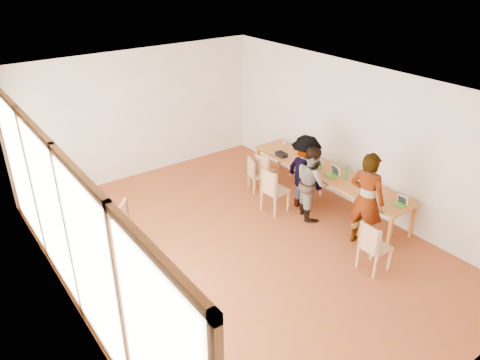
{
  "coord_description": "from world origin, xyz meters",
  "views": [
    {
      "loc": [
        -4.23,
        -5.82,
        5.03
      ],
      "look_at": [
        0.36,
        0.49,
        1.1
      ],
      "focal_mm": 35.0,
      "sensor_mm": 36.0,
      "label": 1
    }
  ],
  "objects": [
    {
      "name": "clear_glass",
      "position": [
        2.68,
        0.14,
        0.8
      ],
      "size": [
        0.07,
        0.07,
        0.09
      ],
      "primitive_type": "cylinder",
      "color": "silver",
      "rests_on": "communal_table"
    },
    {
      "name": "window_wall",
      "position": [
        -2.96,
        0.0,
        1.5
      ],
      "size": [
        0.1,
        8.0,
        3.0
      ],
      "primitive_type": "cube",
      "color": "white",
      "rests_on": "ground"
    },
    {
      "name": "pink_phone",
      "position": [
        2.6,
        1.16,
        0.76
      ],
      "size": [
        0.05,
        0.1,
        0.01
      ],
      "primitive_type": "cube",
      "color": "#D44D79",
      "rests_on": "communal_table"
    },
    {
      "name": "chair_far",
      "position": [
        1.6,
        1.64,
        0.5
      ],
      "size": [
        0.46,
        0.46,
        0.43
      ],
      "rotation": [
        0.0,
        0.0,
        -0.26
      ],
      "color": "tan",
      "rests_on": "ground"
    },
    {
      "name": "person_near",
      "position": [
        1.93,
        -1.22,
        0.93
      ],
      "size": [
        0.58,
        0.76,
        1.85
      ],
      "primitive_type": "imported",
      "rotation": [
        0.0,
        0.0,
        1.8
      ],
      "color": "gray",
      "rests_on": "ground"
    },
    {
      "name": "chair_near",
      "position": [
        1.39,
        -1.86,
        0.57
      ],
      "size": [
        0.44,
        0.44,
        0.5
      ],
      "rotation": [
        0.0,
        0.0,
        -0.01
      ],
      "color": "tan",
      "rests_on": "ground"
    },
    {
      "name": "black_pouch",
      "position": [
        2.24,
        1.47,
        0.8
      ],
      "size": [
        0.16,
        0.26,
        0.09
      ],
      "primitive_type": "cube",
      "color": "black",
      "rests_on": "communal_table"
    },
    {
      "name": "chair_empty",
      "position": [
        1.81,
        1.58,
        0.53
      ],
      "size": [
        0.51,
        0.51,
        0.46
      ],
      "rotation": [
        0.0,
        0.0,
        0.31
      ],
      "color": "tan",
      "rests_on": "ground"
    },
    {
      "name": "wall_right",
      "position": [
        3.0,
        0.0,
        1.5
      ],
      "size": [
        0.1,
        8.0,
        3.0
      ],
      "primitive_type": "cube",
      "color": "silver",
      "rests_on": "ground"
    },
    {
      "name": "communal_table",
      "position": [
        2.5,
        0.29,
        0.7
      ],
      "size": [
        0.8,
        4.0,
        0.75
      ],
      "color": "#B06C27",
      "rests_on": "ground"
    },
    {
      "name": "chair_spare",
      "position": [
        -1.84,
        1.15,
        0.63
      ],
      "size": [
        0.67,
        0.67,
        0.55
      ],
      "rotation": [
        0.0,
        0.0,
        2.39
      ],
      "color": "tan",
      "rests_on": "ground"
    },
    {
      "name": "laptop_near",
      "position": [
        2.57,
        -1.51,
        0.8
      ],
      "size": [
        0.2,
        0.23,
        0.18
      ],
      "rotation": [
        0.0,
        0.0,
        0.04
      ],
      "color": "#5EB736",
      "rests_on": "communal_table"
    },
    {
      "name": "side_table",
      "position": [
        -2.35,
        3.2,
        0.67
      ],
      "size": [
        0.9,
        0.9,
        0.75
      ],
      "rotation": [
        0.0,
        0.0,
        0.22
      ],
      "color": "#B06C27",
      "rests_on": "ground"
    },
    {
      "name": "green_bottle",
      "position": [
        2.54,
        -0.19,
        0.89
      ],
      "size": [
        0.07,
        0.07,
        0.28
      ],
      "primitive_type": "cylinder",
      "color": "#258338",
      "rests_on": "communal_table"
    },
    {
      "name": "laptop_mid",
      "position": [
        2.46,
        0.08,
        0.81
      ],
      "size": [
        0.27,
        0.3,
        0.23
      ],
      "rotation": [
        0.0,
        0.0,
        -0.14
      ],
      "color": "#5EB736",
      "rests_on": "communal_table"
    },
    {
      "name": "laptop_far",
      "position": [
        2.48,
        0.59,
        0.81
      ],
      "size": [
        0.23,
        0.26,
        0.21
      ],
      "rotation": [
        0.0,
        0.0,
        -0.06
      ],
      "color": "#5EB736",
      "rests_on": "communal_table"
    },
    {
      "name": "wall_back",
      "position": [
        0.0,
        4.0,
        1.5
      ],
      "size": [
        6.0,
        0.1,
        3.0
      ],
      "primitive_type": "cube",
      "color": "silver",
      "rests_on": "ground"
    },
    {
      "name": "person_far",
      "position": [
        1.97,
        0.42,
        0.82
      ],
      "size": [
        0.71,
        1.11,
        1.63
      ],
      "primitive_type": "imported",
      "rotation": [
        0.0,
        0.0,
        1.47
      ],
      "color": "gray",
      "rests_on": "ground"
    },
    {
      "name": "ceiling",
      "position": [
        0.0,
        0.0,
        3.02
      ],
      "size": [
        6.0,
        8.0,
        0.04
      ],
      "primitive_type": "cube",
      "color": "white",
      "rests_on": "wall_back"
    },
    {
      "name": "ground",
      "position": [
        0.0,
        0.0,
        0.0
      ],
      "size": [
        8.0,
        8.0,
        0.0
      ],
      "primitive_type": "plane",
      "color": "#9A4725",
      "rests_on": "ground"
    },
    {
      "name": "yellow_mug",
      "position": [
        2.25,
        0.72,
        0.81
      ],
      "size": [
        0.17,
        0.17,
        0.11
      ],
      "primitive_type": "imported",
      "rotation": [
        0.0,
        0.0,
        -0.22
      ],
      "color": "#C58C16",
      "rests_on": "communal_table"
    },
    {
      "name": "condiment_cup",
      "position": [
        2.76,
        1.98,
        0.78
      ],
      "size": [
        0.08,
        0.08,
        0.06
      ],
      "primitive_type": "cylinder",
      "color": "white",
      "rests_on": "communal_table"
    },
    {
      "name": "person_mid",
      "position": [
        1.87,
        0.11,
        0.76
      ],
      "size": [
        0.83,
        0.91,
        1.52
      ],
      "primitive_type": "imported",
      "rotation": [
        0.0,
        0.0,
        1.14
      ],
      "color": "gray",
      "rests_on": "ground"
    },
    {
      "name": "chair_mid",
      "position": [
        1.3,
        0.67,
        0.6
      ],
      "size": [
        0.5,
        0.5,
        0.52
      ],
      "rotation": [
        0.0,
        0.0,
        0.1
      ],
      "color": "tan",
      "rests_on": "ground"
    },
    {
      "name": "wall_front",
      "position": [
        0.0,
        -4.0,
        1.5
      ],
      "size": [
        6.0,
        0.1,
        3.0
      ],
      "primitive_type": "cube",
      "color": "silver",
      "rests_on": "ground"
    }
  ]
}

